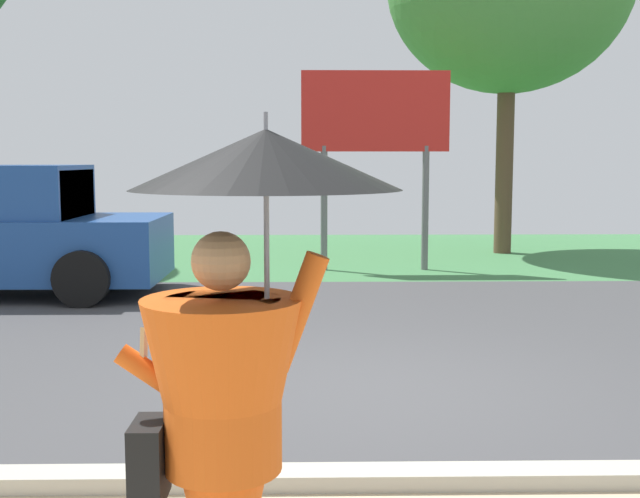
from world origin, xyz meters
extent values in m
cube|color=#424244|center=(0.00, 2.00, -0.05)|extent=(40.00, 8.00, 0.10)
cube|color=#3F7A47|center=(0.00, 10.00, -0.05)|extent=(40.00, 8.00, 0.10)
cube|color=#B2AD9E|center=(0.00, -2.00, 0.05)|extent=(40.00, 0.24, 0.10)
cone|color=#E55B19|center=(-0.90, -3.71, 0.73)|extent=(0.60, 0.60, 1.45)
cylinder|color=#E55B19|center=(-0.90, -3.71, 1.12)|extent=(0.44, 0.44, 0.65)
sphere|color=tan|center=(-0.90, -3.71, 1.59)|extent=(0.22, 0.22, 0.22)
cylinder|color=#E55B19|center=(-0.62, -3.71, 1.40)|extent=(0.24, 0.09, 0.45)
cylinder|color=#E55B19|center=(-1.16, -3.69, 1.16)|extent=(0.29, 0.08, 0.24)
cylinder|color=gray|center=(-0.73, -3.71, 1.62)|extent=(0.02, 0.02, 0.75)
cone|color=black|center=(-0.73, -3.71, 1.96)|extent=(0.99, 0.99, 0.22)
cylinder|color=gray|center=(-0.73, -3.71, 2.08)|extent=(0.02, 0.02, 0.10)
cube|color=beige|center=(-1.20, -3.66, 1.25)|extent=(0.02, 0.11, 0.16)
cube|color=black|center=(-1.17, -3.76, 0.85)|extent=(0.12, 0.24, 0.30)
cube|color=#1E478C|center=(-4.78, 4.92, 1.43)|extent=(1.80, 1.84, 0.90)
cube|color=#2D3842|center=(-3.93, 4.92, 1.43)|extent=(0.10, 1.70, 0.77)
cylinder|color=black|center=(-3.58, 5.92, 0.38)|extent=(0.76, 0.28, 0.76)
cylinder|color=black|center=(-3.58, 3.92, 0.38)|extent=(0.76, 0.28, 0.76)
cylinder|color=slate|center=(-0.26, 7.41, 1.10)|extent=(0.12, 0.12, 2.20)
cylinder|color=slate|center=(1.54, 7.41, 1.10)|extent=(0.12, 0.12, 2.20)
cube|color=red|center=(0.64, 7.41, 2.80)|extent=(2.60, 0.10, 1.40)
cylinder|color=brown|center=(3.57, 9.93, 2.00)|extent=(0.36, 0.36, 3.99)
camera|label=1|loc=(-0.59, -6.58, 1.96)|focal=44.41mm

